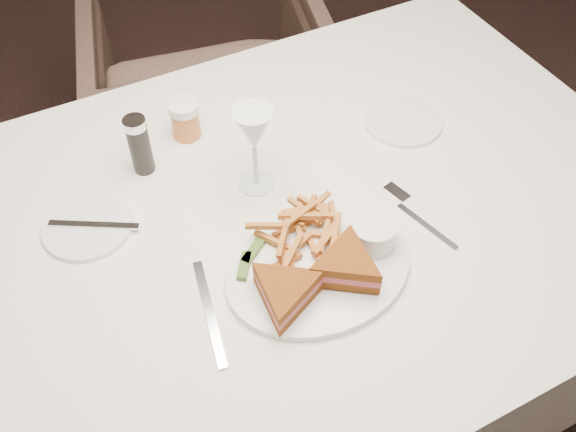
% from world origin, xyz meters
% --- Properties ---
extents(ground, '(5.00, 5.00, 0.00)m').
position_xyz_m(ground, '(0.00, 0.00, 0.00)').
color(ground, black).
rests_on(ground, ground).
extents(table, '(1.56, 1.15, 0.75)m').
position_xyz_m(table, '(-0.32, 0.11, 0.38)').
color(table, white).
rests_on(table, ground).
extents(chair_far, '(0.77, 0.74, 0.72)m').
position_xyz_m(chair_far, '(-0.24, 1.02, 0.36)').
color(chair_far, '#46332B').
rests_on(chair_far, ground).
extents(table_setting, '(0.81, 0.58, 0.18)m').
position_xyz_m(table_setting, '(-0.32, 0.06, 0.79)').
color(table_setting, white).
rests_on(table_setting, table).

